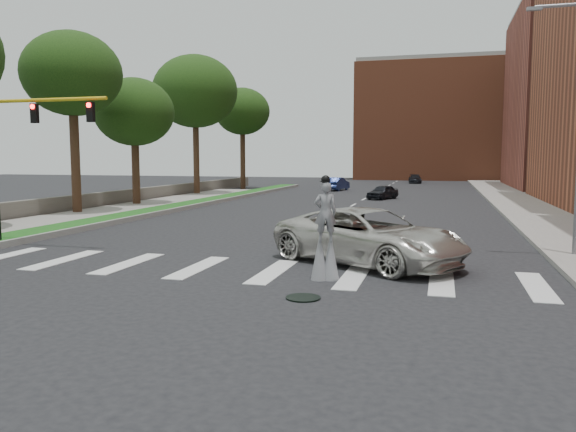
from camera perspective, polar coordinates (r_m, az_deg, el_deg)
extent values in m
plane|color=black|center=(17.32, -6.58, -6.08)|extent=(160.00, 160.00, 0.00)
cube|color=#164F16|center=(40.07, -11.20, 0.94)|extent=(2.00, 60.00, 0.25)
cube|color=gray|center=(39.61, -9.84, 0.93)|extent=(0.20, 60.00, 0.28)
cube|color=gray|center=(33.28, -23.58, -0.55)|extent=(4.00, 60.00, 0.18)
cube|color=gray|center=(41.32, 23.82, 0.64)|extent=(5.00, 90.00, 0.18)
cube|color=#5A554D|center=(44.45, -16.42, 1.85)|extent=(0.50, 56.00, 1.10)
cylinder|color=black|center=(14.56, 1.55, -8.30)|extent=(0.90, 0.90, 0.04)
cube|color=#994C30|center=(93.86, 15.28, 9.14)|extent=(26.00, 14.00, 18.00)
cylinder|color=slate|center=(22.64, 26.14, 18.66)|extent=(1.80, 0.12, 0.12)
cube|color=slate|center=(22.49, 23.75, 18.72)|extent=(0.50, 0.18, 0.12)
cylinder|color=gold|center=(23.92, -23.27, 10.78)|extent=(5.20, 0.14, 0.14)
cube|color=black|center=(24.25, -24.35, 9.48)|extent=(0.28, 0.18, 0.75)
cylinder|color=#FF0C0C|center=(24.19, -24.53, 10.08)|extent=(0.18, 0.06, 0.18)
cube|color=black|center=(22.75, -19.42, 9.93)|extent=(0.28, 0.18, 0.75)
cylinder|color=#FF0C0C|center=(22.69, -19.59, 10.57)|extent=(0.18, 0.06, 0.18)
cylinder|color=#392316|center=(16.66, 4.33, -4.59)|extent=(0.07, 0.07, 1.11)
cylinder|color=#392316|center=(16.64, 3.23, -4.60)|extent=(0.07, 0.07, 1.11)
cone|color=slate|center=(16.64, 4.34, -4.12)|extent=(0.52, 0.52, 1.39)
cone|color=slate|center=(16.61, 3.23, -4.12)|extent=(0.52, 0.52, 1.39)
imported|color=slate|center=(16.44, 3.82, 0.39)|extent=(0.75, 0.59, 1.79)
sphere|color=black|center=(16.37, 3.84, 3.71)|extent=(0.26, 0.26, 0.26)
cylinder|color=black|center=(16.38, 3.84, 3.54)|extent=(0.34, 0.34, 0.02)
cube|color=yellow|center=(16.54, 3.79, 2.13)|extent=(0.22, 0.05, 0.10)
imported|color=silver|center=(19.13, 8.24, -2.07)|extent=(7.45, 6.19, 1.89)
imported|color=black|center=(48.48, 9.59, 2.41)|extent=(2.74, 3.85, 1.22)
imported|color=navy|center=(60.37, 4.98, 3.27)|extent=(2.20, 4.46, 1.40)
imported|color=black|center=(78.25, 12.78, 3.70)|extent=(1.99, 4.22, 1.19)
cylinder|color=#392316|center=(37.43, -20.80, 5.60)|extent=(0.56, 0.56, 7.16)
ellipsoid|color=black|center=(37.76, -21.10, 13.34)|extent=(6.03, 6.03, 5.13)
cylinder|color=#392316|center=(42.73, -15.21, 4.61)|extent=(0.56, 0.56, 5.40)
ellipsoid|color=black|center=(42.84, -15.36, 10.16)|extent=(5.77, 5.77, 4.91)
cylinder|color=#392316|center=(53.48, -9.31, 6.20)|extent=(0.56, 0.56, 7.65)
ellipsoid|color=black|center=(53.82, -9.41, 12.38)|extent=(7.85, 7.85, 6.68)
cylinder|color=#392316|center=(62.90, -4.62, 5.96)|extent=(0.56, 0.56, 7.06)
ellipsoid|color=black|center=(63.10, -4.66, 10.55)|extent=(6.06, 6.06, 5.15)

